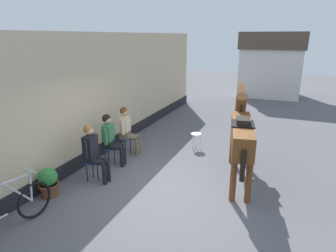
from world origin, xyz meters
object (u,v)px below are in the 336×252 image
leaning_bicycle (7,212)px  seated_visitor_far (127,128)px  saddled_horse_center (241,132)px  spare_stool_white (196,136)px  seated_visitor_middle (111,137)px  flower_planter_near (48,182)px  seated_visitor_near (93,150)px

leaning_bicycle → seated_visitor_far: bearing=88.2°
seated_visitor_far → leaning_bicycle: bearing=-91.8°
leaning_bicycle → saddled_horse_center: bearing=47.0°
seated_visitor_far → spare_stool_white: bearing=34.3°
seated_visitor_middle → saddled_horse_center: saddled_horse_center is taller
saddled_horse_center → flower_planter_near: 4.42m
saddled_horse_center → leaning_bicycle: (-3.36, -3.61, -0.76)m
flower_planter_near → spare_stool_white: bearing=61.7°
leaning_bicycle → seated_visitor_near: bearing=83.6°
saddled_horse_center → spare_stool_white: size_ratio=6.45×
seated_visitor_near → saddled_horse_center: size_ratio=0.47×
seated_visitor_middle → leaning_bicycle: size_ratio=0.79×
leaning_bicycle → spare_stool_white: (1.83, 5.08, 0.00)m
seated_visitor_middle → leaning_bicycle: 3.10m
spare_stool_white → seated_visitor_middle: bearing=-130.5°
seated_visitor_middle → flower_planter_near: (-0.37, -1.87, -0.44)m
spare_stool_white → seated_visitor_far: bearing=-145.7°
saddled_horse_center → leaning_bicycle: 4.99m
seated_visitor_near → flower_planter_near: size_ratio=2.17×
seated_visitor_near → spare_stool_white: 3.36m
seated_visitor_near → saddled_horse_center: (3.12, 1.46, 0.38)m
seated_visitor_far → seated_visitor_middle: bearing=-90.6°
flower_planter_near → spare_stool_white: flower_planter_near is taller
leaning_bicycle → seated_visitor_middle: bearing=87.8°
flower_planter_near → spare_stool_white: (2.09, 3.88, 0.07)m
flower_planter_near → seated_visitor_near: bearing=62.5°
seated_visitor_far → flower_planter_near: size_ratio=2.17×
seated_visitor_far → saddled_horse_center: 3.27m
seated_visitor_far → leaning_bicycle: (-0.12, -3.92, -0.38)m
seated_visitor_near → saddled_horse_center: bearing=25.1°
seated_visitor_far → flower_planter_near: (-0.38, -2.71, -0.44)m
spare_stool_white → seated_visitor_near: bearing=-118.5°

